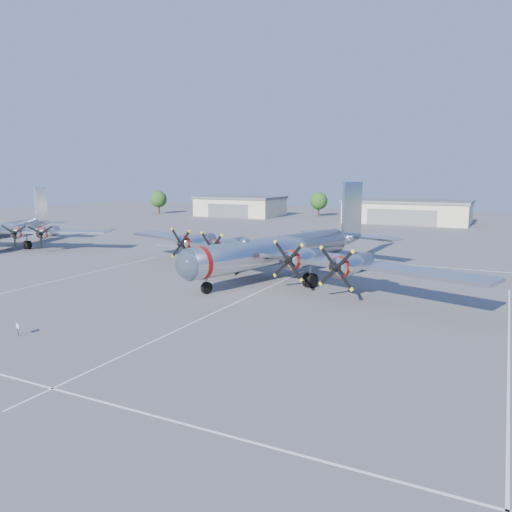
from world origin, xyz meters
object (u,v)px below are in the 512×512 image
at_px(hangar_center, 407,211).
at_px(bomber_west, 9,247).
at_px(tree_far_west, 159,199).
at_px(main_bomber_b29, 282,277).
at_px(hangar_west, 240,206).
at_px(tree_west, 319,201).
at_px(info_placard, 18,327).

distance_m(hangar_center, bomber_west, 85.12).
distance_m(tree_far_west, bomber_west, 69.12).
xyz_separation_m(hangar_center, bomber_west, (-48.86, -69.64, -2.71)).
height_order(main_bomber_b29, bomber_west, main_bomber_b29).
distance_m(main_bomber_b29, bomber_west, 47.99).
relative_size(hangar_west, hangar_center, 0.79).
xyz_separation_m(hangar_west, tree_west, (20.00, 8.04, 1.51)).
bearing_deg(hangar_west, tree_west, 21.89).
bearing_deg(hangar_center, tree_west, 162.18).
bearing_deg(tree_west, hangar_center, -17.82).
distance_m(hangar_west, tree_far_west, 25.36).
distance_m(hangar_center, tree_west, 26.30).
distance_m(tree_far_west, tree_west, 46.57).
bearing_deg(tree_far_west, hangar_west, 9.01).
height_order(tree_far_west, main_bomber_b29, tree_far_west).
xyz_separation_m(hangar_west, hangar_center, (45.00, -0.00, -0.00)).
bearing_deg(tree_west, main_bomber_b29, -73.09).
distance_m(tree_west, main_bomber_b29, 82.97).
relative_size(tree_far_west, bomber_west, 0.19).
distance_m(tree_west, bomber_west, 81.37).
xyz_separation_m(tree_far_west, info_placard, (60.65, -94.82, -3.57)).
relative_size(hangar_west, main_bomber_b29, 0.48).
xyz_separation_m(tree_west, main_bomber_b29, (24.10, -79.28, -4.22)).
height_order(hangar_west, info_placard, hangar_west).
relative_size(bomber_west, info_placard, 37.54).
height_order(main_bomber_b29, info_placard, main_bomber_b29).
height_order(bomber_west, info_placard, bomber_west).
height_order(hangar_west, hangar_center, same).
height_order(tree_west, main_bomber_b29, tree_west).
bearing_deg(hangar_center, bomber_west, -125.06).
bearing_deg(tree_west, hangar_west, -158.11).
bearing_deg(hangar_center, info_placard, -95.41).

